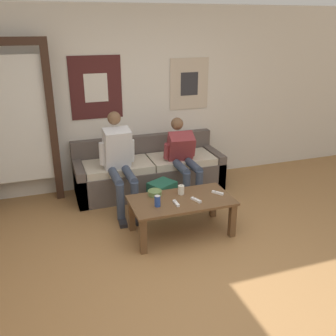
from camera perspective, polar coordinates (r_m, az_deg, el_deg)
ground_plane at (r=3.73m, az=5.68°, el=-16.98°), size 18.00×18.00×0.00m
wall_back at (r=5.49m, az=-5.20°, el=10.39°), size 10.00×0.07×2.55m
door_frame at (r=5.15m, az=-22.39°, el=7.28°), size 1.00×0.10×2.15m
couch at (r=5.45m, az=-2.91°, el=-0.63°), size 2.12×0.73×0.75m
coffee_table at (r=4.29m, az=2.04°, el=-5.67°), size 1.16×0.62×0.43m
person_seated_adult at (r=4.84m, az=-7.44°, el=1.29°), size 0.47×0.90×1.24m
person_seated_teen at (r=5.13m, az=2.37°, el=1.73°), size 0.47×0.90×1.08m
backpack at (r=4.87m, az=-0.80°, el=-4.47°), size 0.40×0.38×0.40m
ceramic_bowl at (r=4.34m, az=-2.02°, el=-3.75°), size 0.17×0.17×0.06m
pillar_candle at (r=4.36m, az=2.02°, el=-3.34°), size 0.07×0.07×0.12m
drink_can_blue at (r=4.08m, az=-1.62°, el=-5.05°), size 0.07×0.07×0.12m
game_controller_near_left at (r=4.22m, az=4.30°, el=-4.87°), size 0.08×0.15×0.03m
game_controller_near_right at (r=4.14m, az=1.24°, el=-5.39°), size 0.03×0.14×0.03m
game_controller_far_center at (r=4.42m, az=7.58°, el=-3.77°), size 0.11×0.14×0.03m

